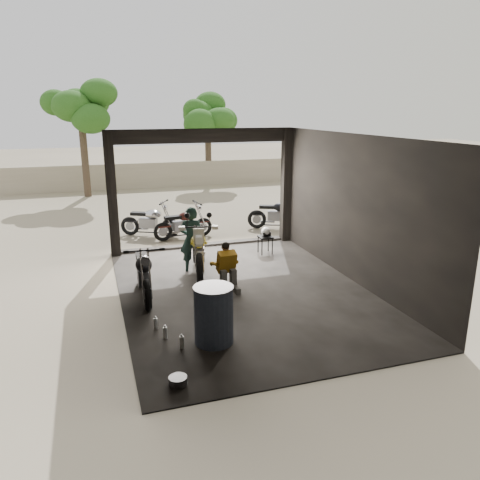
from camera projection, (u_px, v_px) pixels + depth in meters
ground at (244, 292)px, 9.80m from camera, size 80.00×80.00×0.00m
garage at (236, 227)px, 9.96m from camera, size 7.00×7.13×3.20m
boundary_wall at (152, 175)px, 22.46m from camera, size 18.00×0.30×1.20m
tree_left at (80, 101)px, 19.28m from camera, size 2.20×2.20×5.60m
tree_right at (208, 111)px, 22.48m from camera, size 2.20×2.20×5.00m
main_bike at (198, 247)px, 10.73m from camera, size 1.16×2.05×1.29m
left_bike at (144, 270)px, 9.37m from camera, size 0.77×1.74×1.16m
outside_bike_a at (150, 219)px, 13.89m from camera, size 1.71×1.32×1.08m
outside_bike_b at (183, 221)px, 13.63m from camera, size 1.64×0.87×1.06m
outside_bike_c at (278, 212)px, 14.73m from camera, size 1.80×1.29×1.12m
rider at (192, 240)px, 10.81m from camera, size 0.64×0.49×1.55m
mechanic at (228, 269)px, 9.72m from camera, size 0.53×0.71×0.99m
stool at (265, 239)px, 12.23m from camera, size 0.35×0.35×0.48m
helmet at (266, 231)px, 12.23m from camera, size 0.29×0.30×0.23m
oil_drum at (214, 316)px, 7.53m from camera, size 0.72×0.72×0.98m
sign_post at (325, 181)px, 12.66m from camera, size 0.87×0.08×2.62m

